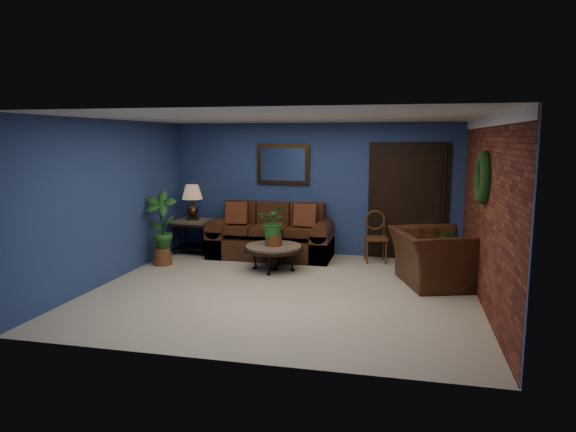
% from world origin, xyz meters
% --- Properties ---
extents(floor, '(5.50, 5.50, 0.00)m').
position_xyz_m(floor, '(0.00, 0.00, 0.00)').
color(floor, '#BFB39F').
rests_on(floor, ground).
extents(wall_back, '(5.50, 0.04, 2.50)m').
position_xyz_m(wall_back, '(0.00, 2.50, 1.25)').
color(wall_back, navy).
rests_on(wall_back, ground).
extents(wall_left, '(0.04, 5.00, 2.50)m').
position_xyz_m(wall_left, '(-2.75, 0.00, 1.25)').
color(wall_left, navy).
rests_on(wall_left, ground).
extents(wall_right_brick, '(0.04, 5.00, 2.50)m').
position_xyz_m(wall_right_brick, '(2.75, 0.00, 1.25)').
color(wall_right_brick, brown).
rests_on(wall_right_brick, ground).
extents(ceiling, '(5.50, 5.00, 0.02)m').
position_xyz_m(ceiling, '(0.00, 0.00, 2.50)').
color(ceiling, silver).
rests_on(ceiling, wall_back).
extents(crown_molding, '(0.03, 5.00, 0.14)m').
position_xyz_m(crown_molding, '(2.72, 0.00, 2.43)').
color(crown_molding, white).
rests_on(crown_molding, wall_right_brick).
extents(wall_mirror, '(1.02, 0.06, 0.77)m').
position_xyz_m(wall_mirror, '(-0.60, 2.46, 1.72)').
color(wall_mirror, '#462C13').
rests_on(wall_mirror, wall_back).
extents(closet_door, '(1.44, 0.06, 2.18)m').
position_xyz_m(closet_door, '(1.75, 2.47, 1.05)').
color(closet_door, black).
rests_on(closet_door, wall_back).
extents(wreath, '(0.16, 0.72, 0.72)m').
position_xyz_m(wreath, '(2.69, 0.05, 1.70)').
color(wreath, black).
rests_on(wreath, wall_right_brick).
extents(sofa, '(2.27, 0.98, 1.02)m').
position_xyz_m(sofa, '(-0.73, 2.09, 0.33)').
color(sofa, '#402512').
rests_on(sofa, ground).
extents(coffee_table, '(1.00, 1.00, 0.43)m').
position_xyz_m(coffee_table, '(-0.44, 1.08, 0.37)').
color(coffee_table, '#524C48').
rests_on(coffee_table, ground).
extents(end_table, '(0.71, 0.71, 0.65)m').
position_xyz_m(end_table, '(-2.30, 2.05, 0.50)').
color(end_table, '#524C48').
rests_on(end_table, ground).
extents(table_lamp, '(0.39, 0.39, 0.66)m').
position_xyz_m(table_lamp, '(-2.30, 2.05, 1.07)').
color(table_lamp, '#462C13').
rests_on(table_lamp, end_table).
extents(side_chair, '(0.45, 0.45, 0.92)m').
position_xyz_m(side_chair, '(1.20, 2.12, 0.52)').
color(side_chair, brown).
rests_on(side_chair, ground).
extents(armchair, '(1.46, 1.56, 0.83)m').
position_xyz_m(armchair, '(2.15, 0.80, 0.42)').
color(armchair, '#402512').
rests_on(armchair, ground).
extents(coffee_plant, '(0.56, 0.50, 0.69)m').
position_xyz_m(coffee_plant, '(-0.44, 1.08, 0.81)').
color(coffee_plant, brown).
rests_on(coffee_plant, coffee_table).
extents(floor_plant, '(0.43, 0.38, 0.81)m').
position_xyz_m(floor_plant, '(2.35, 1.11, 0.42)').
color(floor_plant, brown).
rests_on(floor_plant, ground).
extents(tall_plant, '(0.61, 0.46, 1.32)m').
position_xyz_m(tall_plant, '(-2.45, 1.03, 0.70)').
color(tall_plant, brown).
rests_on(tall_plant, ground).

